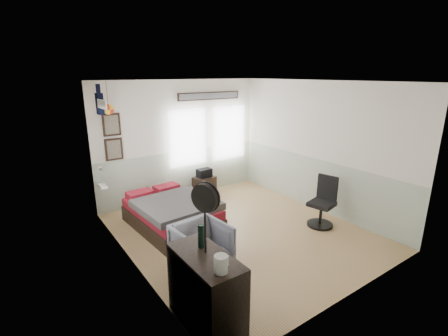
{
  "coord_description": "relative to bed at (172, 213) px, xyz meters",
  "views": [
    {
      "loc": [
        -3.37,
        -4.3,
        2.83
      ],
      "look_at": [
        -0.1,
        0.4,
        1.15
      ],
      "focal_mm": 26.0,
      "sensor_mm": 36.0,
      "label": 1
    }
  ],
  "objects": [
    {
      "name": "dresser",
      "position": [
        -0.79,
        -2.5,
        0.17
      ],
      "size": [
        0.48,
        1.0,
        0.9
      ],
      "primitive_type": "cube",
      "color": "black",
      "rests_on": "ground_plane"
    },
    {
      "name": "ground_plane",
      "position": [
        0.95,
        -0.9,
        -0.28
      ],
      "size": [
        4.0,
        4.5,
        0.01
      ],
      "primitive_type": "cube",
      "color": "#A47C47"
    },
    {
      "name": "bed",
      "position": [
        0.0,
        0.0,
        0.0
      ],
      "size": [
        1.4,
        1.88,
        0.58
      ],
      "rotation": [
        0.0,
        0.0,
        0.07
      ],
      "color": "black",
      "rests_on": "ground_plane"
    },
    {
      "name": "black_bag",
      "position": [
        1.37,
        1.05,
        0.29
      ],
      "size": [
        0.34,
        0.22,
        0.2
      ],
      "primitive_type": "cube",
      "rotation": [
        0.0,
        0.0,
        0.02
      ],
      "color": "black",
      "rests_on": "nightstand"
    },
    {
      "name": "armchair",
      "position": [
        -0.23,
        -1.47,
        0.07
      ],
      "size": [
        0.8,
        0.81,
        0.69
      ],
      "primitive_type": "imported",
      "rotation": [
        0.0,
        0.0,
        0.08
      ],
      "color": "slate",
      "rests_on": "ground_plane"
    },
    {
      "name": "task_chair",
      "position": [
        2.4,
        -1.58,
        0.12
      ],
      "size": [
        0.51,
        0.51,
        0.97
      ],
      "rotation": [
        0.0,
        0.0,
        0.22
      ],
      "color": "black",
      "rests_on": "ground_plane"
    },
    {
      "name": "room_shell",
      "position": [
        0.87,
        -0.71,
        1.33
      ],
      "size": [
        4.02,
        4.52,
        2.71
      ],
      "color": "silver",
      "rests_on": "ground_plane"
    },
    {
      "name": "stand_fan",
      "position": [
        -0.74,
        -2.44,
        1.26
      ],
      "size": [
        0.21,
        0.32,
        0.83
      ],
      "rotation": [
        0.0,
        0.0,
        0.39
      ],
      "color": "black",
      "rests_on": "dresser"
    },
    {
      "name": "bottle",
      "position": [
        -0.73,
        -2.32,
        0.76
      ],
      "size": [
        0.07,
        0.07,
        0.28
      ],
      "primitive_type": "cylinder",
      "color": "black",
      "rests_on": "dresser"
    },
    {
      "name": "wall_decor",
      "position": [
        -0.15,
        1.06,
        1.82
      ],
      "size": [
        3.55,
        1.32,
        1.44
      ],
      "color": "black",
      "rests_on": "room_shell"
    },
    {
      "name": "kettle",
      "position": [
        -0.82,
        -2.85,
        0.71
      ],
      "size": [
        0.16,
        0.14,
        0.19
      ],
      "rotation": [
        0.0,
        0.0,
        -0.29
      ],
      "color": "silver",
      "rests_on": "dresser"
    },
    {
      "name": "nightstand",
      "position": [
        1.37,
        1.05,
        -0.04
      ],
      "size": [
        0.54,
        0.47,
        0.47
      ],
      "primitive_type": "cube",
      "rotation": [
        0.0,
        0.0,
        0.22
      ],
      "color": "black",
      "rests_on": "ground_plane"
    }
  ]
}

